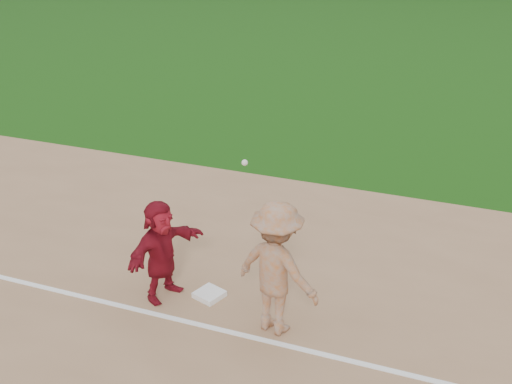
% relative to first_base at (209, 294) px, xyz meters
% --- Properties ---
extents(ground, '(160.00, 160.00, 0.00)m').
position_rel_first_base_xyz_m(ground, '(0.24, 0.05, -0.07)').
color(ground, '#17460D').
rests_on(ground, ground).
extents(foul_line, '(60.00, 0.10, 0.01)m').
position_rel_first_base_xyz_m(foul_line, '(0.24, -0.75, -0.04)').
color(foul_line, white).
rests_on(foul_line, infield_dirt).
extents(first_base, '(0.53, 0.53, 0.09)m').
position_rel_first_base_xyz_m(first_base, '(0.00, 0.00, 0.00)').
color(first_base, white).
rests_on(first_base, infield_dirt).
extents(base_runner, '(0.96, 1.67, 1.72)m').
position_rel_first_base_xyz_m(base_runner, '(-0.72, -0.22, 0.81)').
color(base_runner, maroon).
rests_on(base_runner, infield_dirt).
extents(first_base_play, '(1.53, 1.12, 2.54)m').
position_rel_first_base_xyz_m(first_base_play, '(1.30, -0.39, 1.01)').
color(first_base_play, gray).
rests_on(first_base_play, infield_dirt).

